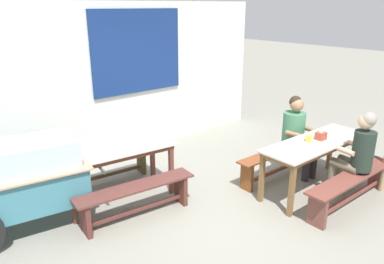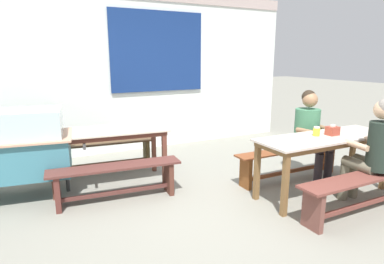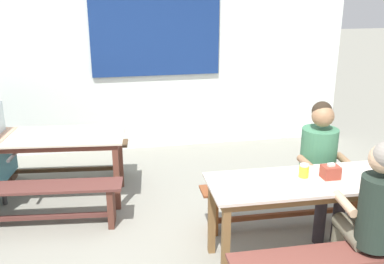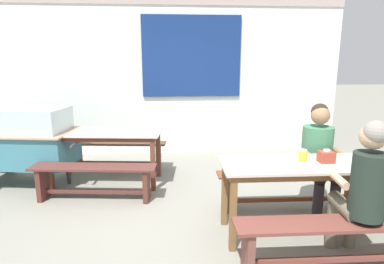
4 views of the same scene
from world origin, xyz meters
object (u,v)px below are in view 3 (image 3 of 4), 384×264
object	(u,v)px
dining_table_near	(318,188)
bench_near_back	(288,197)
dining_table_far	(52,142)
person_near_front	(372,210)
tissue_box	(330,172)
bench_far_back	(65,156)
bench_far_front	(42,199)
condiment_jar	(304,171)
person_right_near_table	(321,158)

from	to	relation	value
dining_table_near	bench_near_back	distance (m)	0.72
dining_table_far	person_near_front	bearing A→B (deg)	-40.49
person_near_front	dining_table_near	bearing A→B (deg)	107.48
dining_table_far	bench_near_back	size ratio (longest dim) A/B	0.92
person_near_front	tissue_box	size ratio (longest dim) A/B	9.15
bench_near_back	tissue_box	bearing A→B (deg)	-81.25
dining_table_near	bench_far_back	size ratio (longest dim) A/B	1.19
dining_table_far	bench_far_back	world-z (taller)	dining_table_far
dining_table_far	bench_far_back	xyz separation A→B (m)	(0.06, 0.60, -0.39)
dining_table_far	bench_far_front	world-z (taller)	dining_table_far
person_near_front	condiment_jar	bearing A→B (deg)	114.96
dining_table_near	person_near_front	distance (m)	0.55
bench_near_back	dining_table_far	bearing A→B (deg)	156.62
bench_near_back	tissue_box	size ratio (longest dim) A/B	12.47
bench_far_back	condiment_jar	distance (m)	3.11
bench_near_back	tissue_box	distance (m)	0.81
dining_table_near	tissue_box	bearing A→B (deg)	0.70
dining_table_far	tissue_box	size ratio (longest dim) A/B	11.51
bench_near_back	condiment_jar	size ratio (longest dim) A/B	15.26
person_right_near_table	person_near_front	bearing A→B (deg)	-96.73
bench_far_back	bench_far_front	distance (m)	1.20
dining_table_near	bench_near_back	world-z (taller)	dining_table_near
dining_table_near	condiment_jar	bearing A→B (deg)	149.30
bench_far_back	tissue_box	distance (m)	3.30
tissue_box	dining_table_far	bearing A→B (deg)	146.53
tissue_box	condiment_jar	world-z (taller)	tissue_box
bench_far_front	tissue_box	bearing A→B (deg)	-22.12
bench_near_back	person_near_front	xyz separation A→B (m)	(0.16, -1.13, 0.44)
bench_far_front	condiment_jar	size ratio (longest dim) A/B	13.76
bench_far_back	bench_near_back	bearing A→B (deg)	-35.18
person_right_near_table	condiment_jar	world-z (taller)	person_right_near_table
person_right_near_table	bench_far_back	bearing A→B (deg)	146.72
dining_table_far	person_right_near_table	distance (m)	2.85
dining_table_near	bench_far_back	bearing A→B (deg)	135.84
dining_table_near	bench_far_back	world-z (taller)	dining_table_near
bench_far_back	bench_near_back	world-z (taller)	same
bench_far_front	bench_near_back	distance (m)	2.46
person_right_near_table	bench_near_back	bearing A→B (deg)	165.47
dining_table_near	bench_far_back	distance (m)	3.21
bench_far_back	bench_near_back	size ratio (longest dim) A/B	0.90
bench_far_front	person_near_front	size ratio (longest dim) A/B	1.23
bench_far_back	person_near_front	world-z (taller)	person_near_front
bench_far_front	condiment_jar	world-z (taller)	condiment_jar
bench_near_back	condiment_jar	distance (m)	0.76
dining_table_far	dining_table_near	bearing A→B (deg)	-34.62
bench_far_front	person_near_front	world-z (taller)	person_near_front
bench_far_front	condiment_jar	xyz separation A→B (m)	(2.30, -0.96, 0.52)
tissue_box	person_right_near_table	bearing A→B (deg)	70.40
condiment_jar	person_near_front	bearing A→B (deg)	-65.04
dining_table_far	person_near_front	distance (m)	3.30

